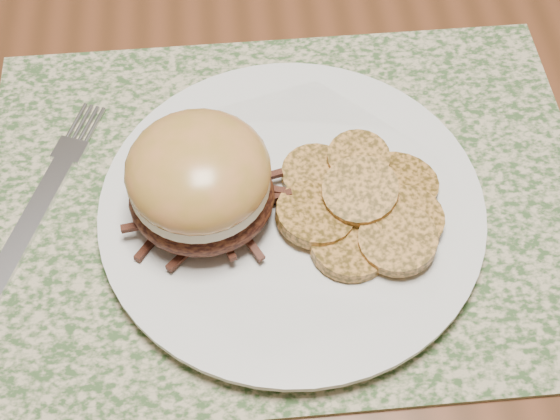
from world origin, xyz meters
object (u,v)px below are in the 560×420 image
object	(u,v)px
dining_table	(300,149)
dinner_plate	(292,210)
pork_sandwich	(200,181)
fork	(42,201)

from	to	relation	value
dining_table	dinner_plate	bearing A→B (deg)	-99.63
dinner_plate	pork_sandwich	world-z (taller)	pork_sandwich
dining_table	dinner_plate	xyz separation A→B (m)	(-0.02, -0.13, 0.09)
pork_sandwich	dining_table	bearing A→B (deg)	65.01
dinner_plate	pork_sandwich	xyz separation A→B (m)	(-0.06, -0.00, 0.04)
pork_sandwich	fork	size ratio (longest dim) A/B	0.61
dining_table	dinner_plate	distance (m)	0.16
dining_table	pork_sandwich	bearing A→B (deg)	-123.55
dining_table	fork	distance (m)	0.24
dinner_plate	pork_sandwich	distance (m)	0.08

